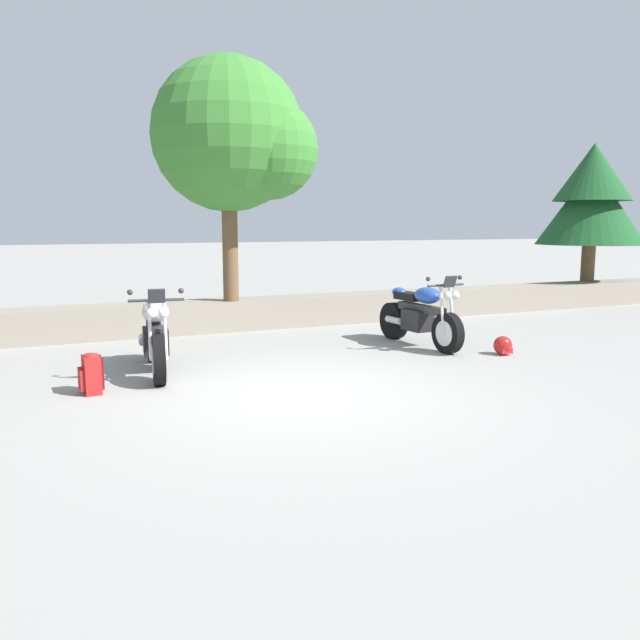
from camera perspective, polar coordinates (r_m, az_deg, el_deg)
ground_plane at (r=7.43m, az=-1.97°, el=-6.60°), size 120.00×120.00×0.00m
stone_wall at (r=11.88m, az=-10.74°, el=0.32°), size 36.00×0.80×0.55m
motorcycle_silver_near_left at (r=8.67m, az=-14.39°, el=-1.40°), size 0.67×2.06×1.18m
motorcycle_blue_centre at (r=10.37m, az=8.88°, el=0.36°), size 0.67×2.07×1.18m
rider_backpack at (r=7.87m, az=-19.65°, el=-4.43°), size 0.27×0.31×0.47m
rider_helmet at (r=9.99m, az=15.94°, el=-2.20°), size 0.28×0.28×0.28m
leafy_tree_mid_left at (r=11.80m, az=-7.42°, el=15.68°), size 2.82×2.69×4.29m
pine_tree_mid_right at (r=17.07m, az=22.98°, el=10.05°), size 2.54×2.54×3.30m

